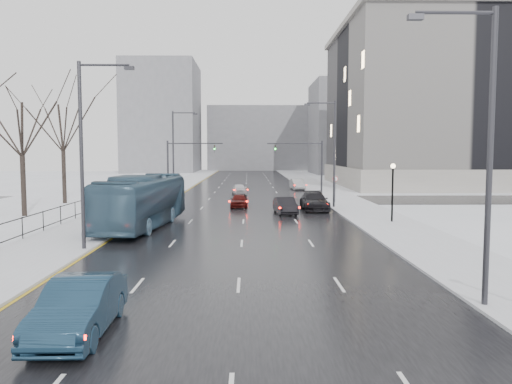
{
  "coord_description": "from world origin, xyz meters",
  "views": [
    {
      "loc": [
        0.4,
        -6.42,
        5.32
      ],
      "look_at": [
        0.92,
        28.27,
        2.5
      ],
      "focal_mm": 35.0,
      "sensor_mm": 36.0,
      "label": 1
    }
  ],
  "objects_px": {
    "streetlight_l_far": "(175,149)",
    "mast_signal_left": "(178,163)",
    "sedan_right_near": "(285,206)",
    "sedan_right_far": "(314,201)",
    "sedan_left_near": "(79,307)",
    "tree_park_e": "(65,204)",
    "mast_signal_right": "(312,163)",
    "tree_park_d": "(25,217)",
    "streetlight_r_mid": "(332,148)",
    "bus": "(142,201)",
    "sedan_right_distant": "(297,184)",
    "sedan_center_far": "(239,189)",
    "streetlight_r_near": "(484,143)",
    "sedan_center_near": "(239,200)",
    "streetlight_l_near": "(86,146)",
    "lamppost_r_mid": "(393,184)",
    "no_uturn_sign": "(335,181)"
  },
  "relations": [
    {
      "from": "sedan_right_distant",
      "to": "streetlight_l_far",
      "type": "bearing_deg",
      "value": -150.4
    },
    {
      "from": "sedan_center_far",
      "to": "no_uturn_sign",
      "type": "bearing_deg",
      "value": -53.96
    },
    {
      "from": "tree_park_e",
      "to": "sedan_center_near",
      "type": "xyz_separation_m",
      "value": [
        17.7,
        -3.35,
        0.7
      ]
    },
    {
      "from": "sedan_right_far",
      "to": "sedan_right_distant",
      "type": "xyz_separation_m",
      "value": [
        0.86,
        24.38,
        -0.07
      ]
    },
    {
      "from": "bus",
      "to": "sedan_right_far",
      "type": "distance_m",
      "value": 16.74
    },
    {
      "from": "streetlight_r_near",
      "to": "sedan_right_near",
      "type": "height_order",
      "value": "streetlight_r_near"
    },
    {
      "from": "tree_park_e",
      "to": "sedan_right_distant",
      "type": "height_order",
      "value": "tree_park_e"
    },
    {
      "from": "streetlight_l_near",
      "to": "sedan_right_near",
      "type": "height_order",
      "value": "streetlight_l_near"
    },
    {
      "from": "sedan_right_near",
      "to": "sedan_right_far",
      "type": "bearing_deg",
      "value": 38.2
    },
    {
      "from": "tree_park_d",
      "to": "streetlight_l_far",
      "type": "bearing_deg",
      "value": 61.85
    },
    {
      "from": "streetlight_r_near",
      "to": "sedan_right_far",
      "type": "height_order",
      "value": "streetlight_r_near"
    },
    {
      "from": "sedan_left_near",
      "to": "streetlight_l_near",
      "type": "bearing_deg",
      "value": 105.52
    },
    {
      "from": "lamppost_r_mid",
      "to": "sedan_center_far",
      "type": "xyz_separation_m",
      "value": [
        -11.77,
        24.49,
        -2.22
      ]
    },
    {
      "from": "streetlight_l_far",
      "to": "tree_park_e",
      "type": "bearing_deg",
      "value": -141.43
    },
    {
      "from": "sedan_right_far",
      "to": "tree_park_d",
      "type": "bearing_deg",
      "value": -170.09
    },
    {
      "from": "tree_park_d",
      "to": "streetlight_l_near",
      "type": "height_order",
      "value": "streetlight_l_near"
    },
    {
      "from": "streetlight_l_far",
      "to": "mast_signal_left",
      "type": "distance_m",
      "value": 4.36
    },
    {
      "from": "streetlight_l_near",
      "to": "tree_park_e",
      "type": "bearing_deg",
      "value": 112.69
    },
    {
      "from": "no_uturn_sign",
      "to": "mast_signal_right",
      "type": "bearing_deg",
      "value": 115.11
    },
    {
      "from": "tree_park_e",
      "to": "sedan_right_distant",
      "type": "xyz_separation_m",
      "value": [
        25.4,
        18.67,
        0.78
      ]
    },
    {
      "from": "tree_park_d",
      "to": "sedan_center_near",
      "type": "distance_m",
      "value": 18.55
    },
    {
      "from": "sedan_center_near",
      "to": "sedan_right_near",
      "type": "height_order",
      "value": "sedan_right_near"
    },
    {
      "from": "bus",
      "to": "sedan_center_near",
      "type": "relative_size",
      "value": 3.39
    },
    {
      "from": "streetlight_l_far",
      "to": "lamppost_r_mid",
      "type": "distance_m",
      "value": 29.3
    },
    {
      "from": "tree_park_d",
      "to": "streetlight_r_mid",
      "type": "distance_m",
      "value": 27.24
    },
    {
      "from": "mast_signal_left",
      "to": "sedan_center_far",
      "type": "relative_size",
      "value": 1.62
    },
    {
      "from": "tree_park_e",
      "to": "sedan_right_distant",
      "type": "bearing_deg",
      "value": 36.32
    },
    {
      "from": "streetlight_l_near",
      "to": "sedan_right_far",
      "type": "height_order",
      "value": "streetlight_l_near"
    },
    {
      "from": "streetlight_r_mid",
      "to": "streetlight_l_far",
      "type": "distance_m",
      "value": 20.27
    },
    {
      "from": "sedan_left_near",
      "to": "sedan_right_distant",
      "type": "xyz_separation_m",
      "value": [
        11.7,
        54.94,
        -0.07
      ]
    },
    {
      "from": "lamppost_r_mid",
      "to": "sedan_center_far",
      "type": "bearing_deg",
      "value": 115.66
    },
    {
      "from": "tree_park_e",
      "to": "mast_signal_right",
      "type": "height_order",
      "value": "tree_park_e"
    },
    {
      "from": "streetlight_r_mid",
      "to": "sedan_left_near",
      "type": "bearing_deg",
      "value": -111.43
    },
    {
      "from": "sedan_center_far",
      "to": "sedan_right_distant",
      "type": "distance_m",
      "value": 11.42
    },
    {
      "from": "tree_park_d",
      "to": "mast_signal_right",
      "type": "relative_size",
      "value": 1.92
    },
    {
      "from": "tree_park_d",
      "to": "no_uturn_sign",
      "type": "relative_size",
      "value": 4.63
    },
    {
      "from": "sedan_left_near",
      "to": "sedan_right_near",
      "type": "distance_m",
      "value": 28.91
    },
    {
      "from": "sedan_right_near",
      "to": "sedan_right_far",
      "type": "relative_size",
      "value": 0.78
    },
    {
      "from": "lamppost_r_mid",
      "to": "bus",
      "type": "height_order",
      "value": "lamppost_r_mid"
    },
    {
      "from": "sedan_right_near",
      "to": "sedan_left_near",
      "type": "bearing_deg",
      "value": -112.26
    },
    {
      "from": "sedan_right_near",
      "to": "streetlight_r_near",
      "type": "bearing_deg",
      "value": -85.83
    },
    {
      "from": "mast_signal_right",
      "to": "streetlight_r_mid",
      "type": "bearing_deg",
      "value": -84.0
    },
    {
      "from": "no_uturn_sign",
      "to": "sedan_center_far",
      "type": "xyz_separation_m",
      "value": [
        -9.97,
        10.49,
        -1.58
      ]
    },
    {
      "from": "streetlight_l_near",
      "to": "mast_signal_left",
      "type": "relative_size",
      "value": 1.54
    },
    {
      "from": "mast_signal_right",
      "to": "sedan_center_near",
      "type": "height_order",
      "value": "mast_signal_right"
    },
    {
      "from": "mast_signal_right",
      "to": "streetlight_r_near",
      "type": "bearing_deg",
      "value": -88.73
    },
    {
      "from": "bus",
      "to": "mast_signal_right",
      "type": "bearing_deg",
      "value": 59.36
    },
    {
      "from": "bus",
      "to": "sedan_right_distant",
      "type": "relative_size",
      "value": 2.92
    },
    {
      "from": "sedan_left_near",
      "to": "mast_signal_left",
      "type": "bearing_deg",
      "value": 92.89
    },
    {
      "from": "bus",
      "to": "sedan_right_far",
      "type": "relative_size",
      "value": 2.35
    }
  ]
}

